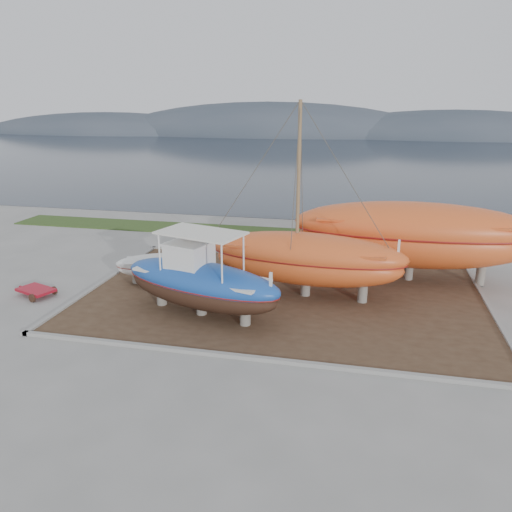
% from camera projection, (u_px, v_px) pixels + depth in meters
% --- Properties ---
extents(ground, '(140.00, 140.00, 0.00)m').
position_uv_depth(ground, '(266.00, 334.00, 19.49)').
color(ground, gray).
rests_on(ground, ground).
extents(dirt_patch, '(18.00, 12.00, 0.06)m').
position_uv_depth(dirt_patch, '(283.00, 296.00, 23.21)').
color(dirt_patch, '#422D1E').
rests_on(dirt_patch, ground).
extents(curb_frame, '(18.60, 12.60, 0.15)m').
position_uv_depth(curb_frame, '(283.00, 296.00, 23.20)').
color(curb_frame, gray).
rests_on(curb_frame, ground).
extents(grass_strip, '(44.00, 3.00, 0.08)m').
position_uv_depth(grass_strip, '(311.00, 235.00, 33.94)').
color(grass_strip, '#284219').
rests_on(grass_strip, ground).
extents(sea, '(260.00, 100.00, 0.04)m').
position_uv_depth(sea, '(348.00, 156.00, 84.78)').
color(sea, black).
rests_on(sea, ground).
extents(mountain_ridge, '(200.00, 36.00, 20.00)m').
position_uv_depth(mountain_ridge, '(357.00, 136.00, 136.08)').
color(mountain_ridge, '#333D49').
rests_on(mountain_ridge, ground).
extents(blue_caique, '(7.83, 4.41, 3.60)m').
position_uv_depth(blue_caique, '(200.00, 274.00, 20.70)').
color(blue_caique, '#1B4EAC').
rests_on(blue_caique, dirt_patch).
extents(white_dinghy, '(4.92, 3.11, 1.39)m').
position_uv_depth(white_dinghy, '(163.00, 268.00, 24.86)').
color(white_dinghy, white).
rests_on(white_dinghy, dirt_patch).
extents(orange_sailboat, '(9.27, 3.49, 8.74)m').
position_uv_depth(orange_sailboat, '(308.00, 203.00, 22.01)').
color(orange_sailboat, '#D65320').
rests_on(orange_sailboat, dirt_patch).
extents(orange_bare_hull, '(11.80, 3.66, 3.86)m').
position_uv_depth(orange_bare_hull, '(411.00, 243.00, 24.84)').
color(orange_bare_hull, '#D65320').
rests_on(orange_bare_hull, dirt_patch).
extents(red_trailer, '(2.82, 2.05, 0.36)m').
position_uv_depth(red_trailer, '(36.00, 292.00, 23.32)').
color(red_trailer, '#AE1323').
rests_on(red_trailer, ground).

